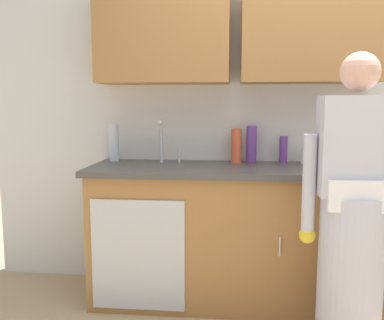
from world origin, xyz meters
TOP-DOWN VIEW (x-y plane):
  - kitchen_wall_with_uppers at (-0.14, 0.99)m, footprint 4.80×0.44m
  - counter_cabinet at (-0.55, 0.70)m, footprint 1.90×0.62m
  - countertop at (-0.55, 0.70)m, footprint 1.96×0.66m
  - sink at (-1.03, 0.71)m, footprint 0.50×0.36m
  - person_at_sink at (0.08, 0.12)m, footprint 0.55×0.34m
  - bottle_cleaner_spray at (-1.43, 0.89)m, footprint 0.07×0.07m
  - bottle_water_tall at (0.35, 0.90)m, footprint 0.08×0.08m
  - bottle_water_short at (-0.43, 0.90)m, footprint 0.07×0.07m
  - bottle_dish_liquid at (-0.20, 0.91)m, footprint 0.06×0.06m
  - bottle_soap at (-0.54, 0.89)m, footprint 0.07×0.07m
  - cup_by_sink at (-0.04, 0.88)m, footprint 0.08×0.08m
  - knife_on_counter at (0.31, 0.53)m, footprint 0.20×0.17m
  - sponge at (0.17, 0.83)m, footprint 0.11×0.07m

SIDE VIEW (x-z plane):
  - counter_cabinet at x=-0.55m, z-range 0.00..0.90m
  - person_at_sink at x=0.08m, z-range -0.12..1.50m
  - countertop at x=-0.55m, z-range 0.90..0.94m
  - sink at x=-1.03m, z-range 0.75..1.10m
  - knife_on_counter at x=0.31m, z-range 0.94..0.95m
  - sponge at x=0.17m, z-range 0.94..0.97m
  - cup_by_sink at x=-0.04m, z-range 0.94..1.03m
  - bottle_water_tall at x=0.35m, z-range 0.94..1.11m
  - bottle_dish_liquid at x=-0.20m, z-range 0.94..1.13m
  - bottle_soap at x=-0.54m, z-range 0.94..1.19m
  - bottle_water_short at x=-0.43m, z-range 0.94..1.20m
  - bottle_cleaner_spray at x=-1.43m, z-range 0.94..1.21m
  - kitchen_wall_with_uppers at x=-0.14m, z-range 0.13..2.83m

